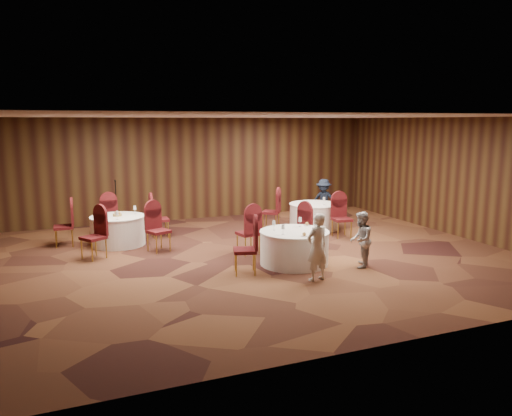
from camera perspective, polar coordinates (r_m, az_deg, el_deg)
name	(u,v)px	position (r m, az deg, el deg)	size (l,w,h in m)	color
ground	(251,257)	(11.59, -0.55, -5.59)	(12.00, 12.00, 0.00)	black
room_shell	(251,172)	(11.22, -0.57, 4.12)	(12.00, 12.00, 12.00)	silver
table_main	(294,247)	(10.96, 4.39, -4.50)	(1.51, 1.51, 0.74)	white
table_left	(118,230)	(13.07, -15.48, -2.47)	(1.36, 1.36, 0.74)	white
table_right	(314,216)	(14.57, 6.63, -0.92)	(1.43, 1.43, 0.74)	white
chairs_main	(269,237)	(11.35, 1.55, -3.31)	(2.82, 2.06, 1.00)	#3A0B0C
chairs_left	(117,226)	(13.03, -15.56, -1.95)	(2.95, 2.98, 1.00)	#3A0B0C
chairs_right	(305,215)	(14.00, 5.63, -0.83)	(2.00, 2.34, 1.00)	#3A0B0C
tabletop_main	(302,226)	(10.89, 5.29, -2.11)	(1.06, 1.08, 0.22)	silver
tabletop_left	(118,213)	(12.99, -15.53, -0.55)	(0.85, 0.91, 0.22)	silver
tabletop_right	(324,199)	(14.35, 7.79, 1.01)	(0.08, 0.08, 0.22)	silver
mic_stand	(117,217)	(14.69, -15.61, -0.97)	(0.24, 0.24, 1.47)	black
woman_a	(317,247)	(9.81, 7.01, -4.46)	(0.49, 0.32, 1.35)	silver
woman_b	(361,240)	(10.87, 11.88, -3.56)	(0.59, 0.46, 1.21)	#9E9EA2
man_c	(324,200)	(15.67, 7.73, 0.88)	(0.85, 0.49, 1.32)	black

